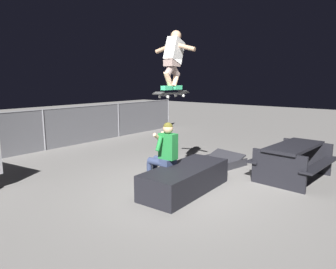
% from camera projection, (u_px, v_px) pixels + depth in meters
% --- Properties ---
extents(ground_plane, '(40.00, 40.00, 0.00)m').
position_uv_depth(ground_plane, '(186.00, 188.00, 6.08)').
color(ground_plane, slate).
extents(ledge_box_main, '(2.05, 0.88, 0.48)m').
position_uv_depth(ledge_box_main, '(185.00, 179.00, 5.87)').
color(ledge_box_main, black).
rests_on(ledge_box_main, ground).
extents(person_sitting_on_ledge, '(0.59, 0.76, 1.32)m').
position_uv_depth(person_sitting_on_ledge, '(164.00, 152.00, 5.99)').
color(person_sitting_on_ledge, '#2D3856').
rests_on(person_sitting_on_ledge, ground).
extents(skateboard, '(1.03, 0.29, 0.13)m').
position_uv_depth(skateboard, '(172.00, 94.00, 5.91)').
color(skateboard, black).
extents(skater_airborne, '(0.63, 0.89, 1.12)m').
position_uv_depth(skater_airborne, '(174.00, 57.00, 5.84)').
color(skater_airborne, '#2D9E66').
extents(kicker_ramp, '(1.18, 1.13, 0.38)m').
position_uv_depth(kicker_ramp, '(219.00, 163.00, 7.68)').
color(kicker_ramp, '#28282D').
rests_on(kicker_ramp, ground).
extents(picnic_table_back, '(1.80, 1.47, 0.75)m').
position_uv_depth(picnic_table_back, '(294.00, 156.00, 6.57)').
color(picnic_table_back, black).
rests_on(picnic_table_back, ground).
extents(fence_back, '(12.05, 0.05, 1.26)m').
position_uv_depth(fence_back, '(44.00, 129.00, 9.21)').
color(fence_back, slate).
rests_on(fence_back, ground).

